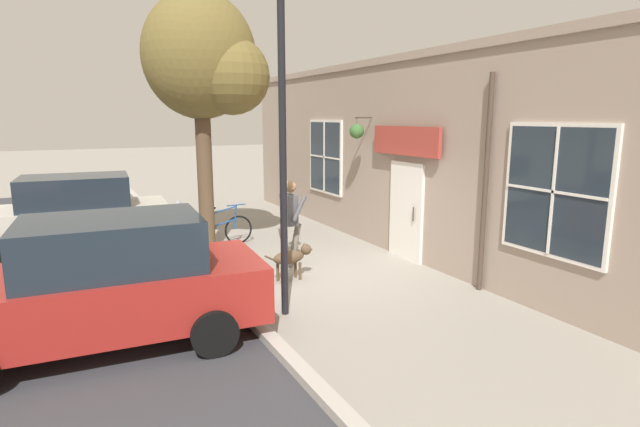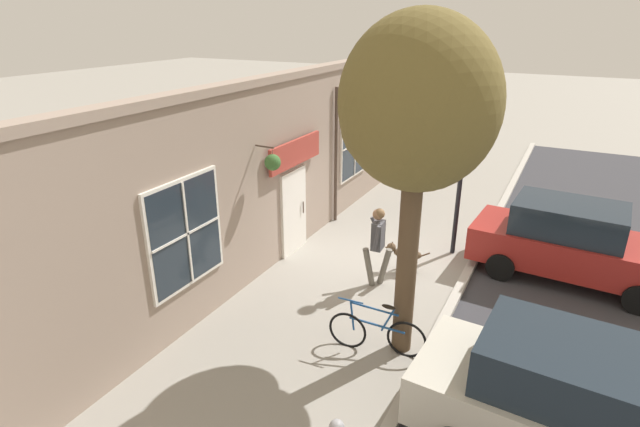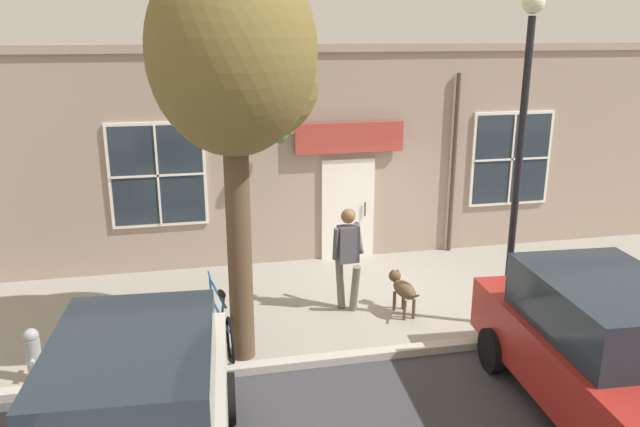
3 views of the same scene
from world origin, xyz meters
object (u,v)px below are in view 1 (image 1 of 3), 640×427
object	(u,v)px
pedestrian_walking	(290,214)
street_lamp	(282,97)
street_tree_by_curb	(207,63)
parked_car_mid_block	(103,283)
dog_on_leash	(292,257)
parked_car_nearest_curb	(70,215)
fire_hydrant	(179,214)
leaning_bicycle	(219,231)

from	to	relation	value
pedestrian_walking	street_lamp	bearing A→B (deg)	64.25
street_tree_by_curb	parked_car_mid_block	bearing A→B (deg)	57.35
dog_on_leash	street_lamp	distance (m)	3.33
dog_on_leash	parked_car_nearest_curb	distance (m)	5.47
pedestrian_walking	parked_car_mid_block	distance (m)	4.35
parked_car_nearest_curb	fire_hydrant	world-z (taller)	parked_car_nearest_curb
street_lamp	parked_car_nearest_curb	bearing A→B (deg)	-62.47
dog_on_leash	street_lamp	world-z (taller)	street_lamp
parked_car_nearest_curb	dog_on_leash	bearing A→B (deg)	132.07
dog_on_leash	fire_hydrant	distance (m)	5.67
leaning_bicycle	fire_hydrant	world-z (taller)	leaning_bicycle
dog_on_leash	fire_hydrant	world-z (taller)	fire_hydrant
street_lamp	street_tree_by_curb	bearing A→B (deg)	-90.38
parked_car_nearest_curb	parked_car_mid_block	size ratio (longest dim) A/B	1.00
pedestrian_walking	leaning_bicycle	xyz separation A→B (m)	(0.87, -2.20, -0.71)
leaning_bicycle	fire_hydrant	xyz separation A→B (m)	(0.44, -2.52, 0.02)
dog_on_leash	street_tree_by_curb	world-z (taller)	street_tree_by_curb
street_tree_by_curb	parked_car_nearest_curb	distance (m)	4.61
parked_car_nearest_curb	street_lamp	world-z (taller)	street_lamp
pedestrian_walking	dog_on_leash	size ratio (longest dim) A/B	1.70
parked_car_mid_block	dog_on_leash	bearing A→B (deg)	-157.35
street_tree_by_curb	pedestrian_walking	bearing A→B (deg)	121.52
pedestrian_walking	street_lamp	distance (m)	3.43
pedestrian_walking	street_lamp	size ratio (longest dim) A/B	0.35
pedestrian_walking	leaning_bicycle	distance (m)	2.47
pedestrian_walking	parked_car_mid_block	size ratio (longest dim) A/B	0.41
leaning_bicycle	dog_on_leash	bearing A→B (deg)	99.56
street_tree_by_curb	fire_hydrant	xyz separation A→B (m)	(0.21, -2.92, -3.78)
dog_on_leash	street_lamp	bearing A→B (deg)	62.19
parked_car_mid_block	street_lamp	world-z (taller)	street_lamp
pedestrian_walking	parked_car_nearest_curb	distance (m)	5.12
parked_car_nearest_curb	parked_car_mid_block	bearing A→B (deg)	93.18
dog_on_leash	parked_car_mid_block	size ratio (longest dim) A/B	0.24
parked_car_nearest_curb	fire_hydrant	distance (m)	3.15
parked_car_mid_block	leaning_bicycle	bearing A→B (deg)	-122.42
dog_on_leash	parked_car_nearest_curb	bearing A→B (deg)	-47.93
fire_hydrant	parked_car_nearest_curb	bearing A→B (deg)	29.63
parked_car_mid_block	street_lamp	size ratio (longest dim) A/B	0.86
street_tree_by_curb	fire_hydrant	size ratio (longest dim) A/B	7.36
fire_hydrant	leaning_bicycle	bearing A→B (deg)	99.87
street_tree_by_curb	dog_on_leash	bearing A→B (deg)	105.73
parked_car_mid_block	parked_car_nearest_curb	bearing A→B (deg)	-86.82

